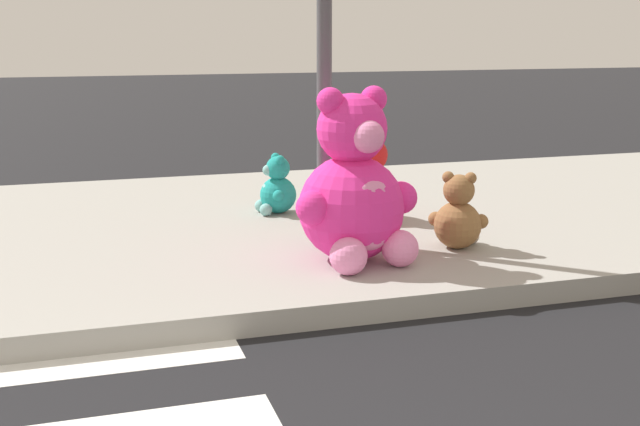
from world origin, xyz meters
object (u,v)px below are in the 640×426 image
at_px(plush_teal, 276,190).
at_px(sign_pole, 324,7).
at_px(plush_brown, 458,217).
at_px(plush_red, 368,185).
at_px(plush_pink_large, 354,193).

bearing_deg(plush_teal, sign_pole, -83.06).
height_order(plush_brown, plush_red, plush_red).
bearing_deg(plush_pink_large, plush_teal, 95.43).
relative_size(plush_pink_large, plush_red, 1.67).
distance_m(plush_red, plush_teal, 0.80).
distance_m(plush_pink_large, plush_brown, 0.87).
bearing_deg(plush_brown, plush_pink_large, -173.25).
relative_size(sign_pole, plush_red, 4.54).
height_order(plush_pink_large, plush_brown, plush_pink_large).
bearing_deg(sign_pole, plush_pink_large, -87.15).
bearing_deg(plush_red, sign_pole, -134.58).
relative_size(sign_pole, plush_brown, 5.72).
height_order(sign_pole, plush_pink_large, sign_pole).
xyz_separation_m(sign_pole, plush_brown, (0.86, -0.49, -1.47)).
relative_size(sign_pole, plush_teal, 6.27).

